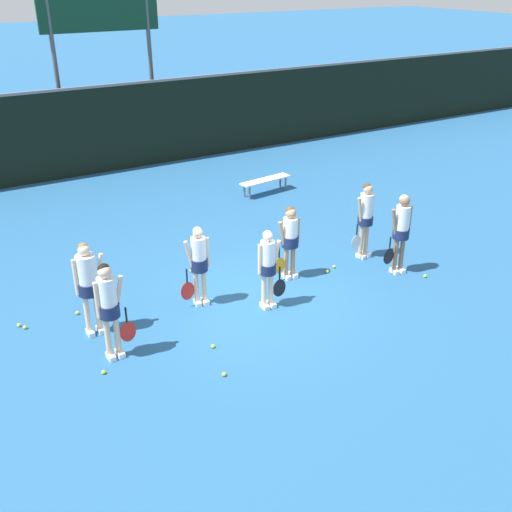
% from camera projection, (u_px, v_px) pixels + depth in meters
% --- Properties ---
extents(ground_plane, '(140.00, 140.00, 0.00)m').
position_uv_depth(ground_plane, '(257.00, 298.00, 12.12)').
color(ground_plane, '#235684').
extents(fence_windscreen, '(60.00, 0.08, 2.77)m').
position_uv_depth(fence_windscreen, '(104.00, 129.00, 18.94)').
color(fence_windscreen, black).
rests_on(fence_windscreen, ground_plane).
extents(scoreboard, '(3.82, 0.15, 5.94)m').
position_uv_depth(scoreboard, '(100.00, 16.00, 18.72)').
color(scoreboard, '#515156').
rests_on(scoreboard, ground_plane).
extents(bench_courtside, '(1.68, 0.56, 0.43)m').
position_uv_depth(bench_courtside, '(265.00, 181.00, 17.54)').
color(bench_courtside, silver).
rests_on(bench_courtside, ground_plane).
extents(player_0, '(0.63, 0.35, 1.78)m').
position_uv_depth(player_0, '(109.00, 303.00, 9.86)').
color(player_0, beige).
rests_on(player_0, ground_plane).
extents(player_1, '(0.61, 0.32, 1.63)m').
position_uv_depth(player_1, '(268.00, 264.00, 11.42)').
color(player_1, beige).
rests_on(player_1, ground_plane).
extents(player_2, '(0.64, 0.35, 1.79)m').
position_uv_depth(player_2, '(401.00, 227.00, 12.69)').
color(player_2, '#8C664C').
rests_on(player_2, ground_plane).
extents(player_3, '(0.69, 0.40, 1.80)m').
position_uv_depth(player_3, '(88.00, 281.00, 10.53)').
color(player_3, beige).
rests_on(player_3, ground_plane).
extents(player_4, '(0.62, 0.33, 1.65)m').
position_uv_depth(player_4, '(199.00, 261.00, 11.52)').
color(player_4, beige).
rests_on(player_4, ground_plane).
extents(player_5, '(0.65, 0.36, 1.62)m').
position_uv_depth(player_5, '(290.00, 237.00, 12.52)').
color(player_5, tan).
rests_on(player_5, ground_plane).
extents(player_6, '(0.62, 0.35, 1.77)m').
position_uv_depth(player_6, '(366.00, 214.00, 13.39)').
color(player_6, tan).
rests_on(player_6, ground_plane).
extents(tennis_ball_0, '(0.07, 0.07, 0.07)m').
position_uv_depth(tennis_ball_0, '(425.00, 276.00, 12.91)').
color(tennis_ball_0, '#CCE033').
rests_on(tennis_ball_0, ground_plane).
extents(tennis_ball_1, '(0.06, 0.06, 0.06)m').
position_uv_depth(tennis_ball_1, '(363.00, 249.00, 14.15)').
color(tennis_ball_1, '#CCE033').
rests_on(tennis_ball_1, ground_plane).
extents(tennis_ball_2, '(0.07, 0.07, 0.07)m').
position_uv_depth(tennis_ball_2, '(25.00, 327.00, 11.08)').
color(tennis_ball_2, '#CCE033').
rests_on(tennis_ball_2, ground_plane).
extents(tennis_ball_3, '(0.07, 0.07, 0.07)m').
position_uv_depth(tennis_ball_3, '(77.00, 313.00, 11.54)').
color(tennis_ball_3, '#CCE033').
rests_on(tennis_ball_3, ground_plane).
extents(tennis_ball_4, '(0.07, 0.07, 0.07)m').
position_uv_depth(tennis_ball_4, '(213.00, 346.00, 10.53)').
color(tennis_ball_4, '#CCE033').
rests_on(tennis_ball_4, ground_plane).
extents(tennis_ball_5, '(0.07, 0.07, 0.07)m').
position_uv_depth(tennis_ball_5, '(19.00, 325.00, 11.15)').
color(tennis_ball_5, '#CCE033').
rests_on(tennis_ball_5, ground_plane).
extents(tennis_ball_6, '(0.06, 0.06, 0.06)m').
position_uv_depth(tennis_ball_6, '(334.00, 267.00, 13.32)').
color(tennis_ball_6, '#CCE033').
rests_on(tennis_ball_6, ground_plane).
extents(tennis_ball_7, '(0.07, 0.07, 0.07)m').
position_uv_depth(tennis_ball_7, '(191.00, 271.00, 13.13)').
color(tennis_ball_7, '#CCE033').
rests_on(tennis_ball_7, ground_plane).
extents(tennis_ball_8, '(0.07, 0.07, 0.07)m').
position_uv_depth(tennis_ball_8, '(104.00, 372.00, 9.86)').
color(tennis_ball_8, '#CCE033').
rests_on(tennis_ball_8, ground_plane).
extents(tennis_ball_9, '(0.07, 0.07, 0.07)m').
position_uv_depth(tennis_ball_9, '(224.00, 374.00, 9.81)').
color(tennis_ball_9, '#CCE033').
rests_on(tennis_ball_9, ground_plane).
extents(tennis_ball_10, '(0.07, 0.07, 0.07)m').
position_uv_depth(tennis_ball_10, '(327.00, 271.00, 13.10)').
color(tennis_ball_10, '#CCE033').
rests_on(tennis_ball_10, ground_plane).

